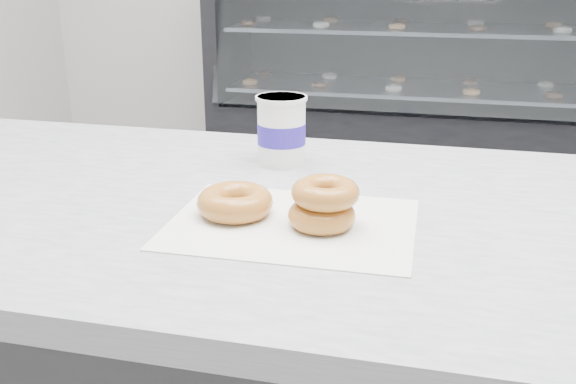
# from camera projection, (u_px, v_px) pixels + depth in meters

# --- Properties ---
(display_case) EXTENTS (2.40, 0.74, 1.25)m
(display_case) POSITION_uv_depth(u_px,v_px,m) (431.00, 105.00, 3.57)
(display_case) COLOR black
(display_case) RESTS_ON ground
(wax_paper) EXTENTS (0.34, 0.26, 0.00)m
(wax_paper) POSITION_uv_depth(u_px,v_px,m) (292.00, 223.00, 0.90)
(wax_paper) COLOR silver
(wax_paper) RESTS_ON counter
(donut_single) EXTENTS (0.13, 0.13, 0.04)m
(donut_single) POSITION_uv_depth(u_px,v_px,m) (235.00, 202.00, 0.92)
(donut_single) COLOR #BD7234
(donut_single) RESTS_ON wax_paper
(donut_stack) EXTENTS (0.13, 0.13, 0.07)m
(donut_stack) POSITION_uv_depth(u_px,v_px,m) (324.00, 204.00, 0.88)
(donut_stack) COLOR #BD7234
(donut_stack) RESTS_ON wax_paper
(coffee_cup) EXTENTS (0.09, 0.09, 0.12)m
(coffee_cup) POSITION_uv_depth(u_px,v_px,m) (281.00, 130.00, 1.15)
(coffee_cup) COLOR white
(coffee_cup) RESTS_ON counter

